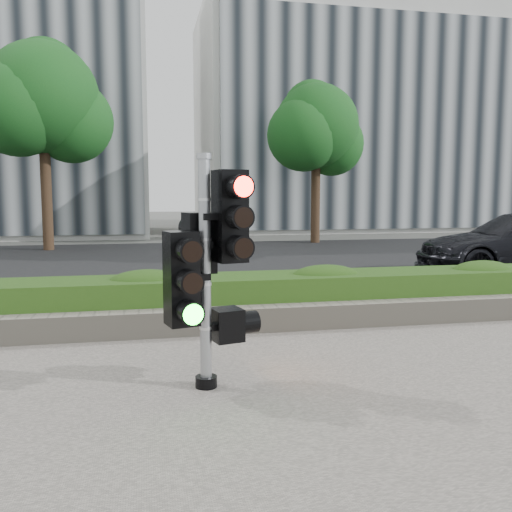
% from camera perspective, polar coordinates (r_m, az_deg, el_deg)
% --- Properties ---
extents(ground, '(120.00, 120.00, 0.00)m').
position_cam_1_polar(ground, '(5.76, 1.17, -12.86)').
color(ground, '#51514C').
rests_on(ground, ground).
extents(road, '(60.00, 13.00, 0.02)m').
position_cam_1_polar(road, '(15.47, -7.06, -0.68)').
color(road, black).
rests_on(road, ground).
extents(curb, '(60.00, 0.25, 0.12)m').
position_cam_1_polar(curb, '(8.73, -3.43, -5.78)').
color(curb, gray).
rests_on(curb, ground).
extents(stone_wall, '(12.00, 0.32, 0.34)m').
position_cam_1_polar(stone_wall, '(7.50, -2.07, -6.71)').
color(stone_wall, gray).
rests_on(stone_wall, sidewalk).
extents(hedge, '(12.00, 1.00, 0.68)m').
position_cam_1_polar(hedge, '(8.09, -2.84, -4.51)').
color(hedge, '#4D7A25').
rests_on(hedge, sidewalk).
extents(building_right, '(18.00, 10.00, 12.00)m').
position_cam_1_polar(building_right, '(32.93, 10.53, 13.43)').
color(building_right, '#B7B7B2').
rests_on(building_right, ground).
extents(tree_left, '(4.61, 4.03, 7.34)m').
position_cam_1_polar(tree_left, '(20.38, -21.57, 14.83)').
color(tree_left, black).
rests_on(tree_left, ground).
extents(tree_right, '(4.10, 3.58, 6.53)m').
position_cam_1_polar(tree_right, '(22.05, 6.29, 13.07)').
color(tree_right, black).
rests_on(tree_right, ground).
extents(traffic_signal, '(0.82, 0.68, 2.26)m').
position_cam_1_polar(traffic_signal, '(5.24, -5.20, -0.42)').
color(traffic_signal, black).
rests_on(traffic_signal, sidewalk).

